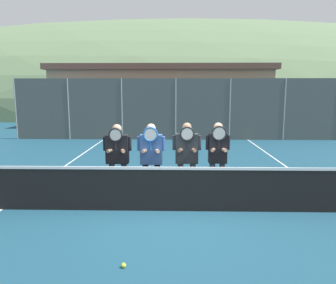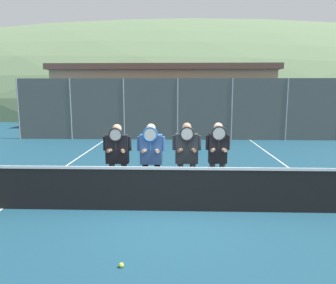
% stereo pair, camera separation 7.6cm
% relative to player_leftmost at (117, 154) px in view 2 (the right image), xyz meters
% --- Properties ---
extents(ground_plane, '(120.00, 120.00, 0.00)m').
position_rel_player_leftmost_xyz_m(ground_plane, '(1.28, -0.77, -1.01)').
color(ground_plane, navy).
extents(hill_distant, '(131.85, 73.25, 25.64)m').
position_rel_player_leftmost_xyz_m(hill_distant, '(1.28, 53.10, -1.01)').
color(hill_distant, '#5B7551').
rests_on(hill_distant, ground_plane).
extents(clubhouse_building, '(14.53, 5.50, 4.03)m').
position_rel_player_leftmost_xyz_m(clubhouse_building, '(0.31, 15.75, 1.03)').
color(clubhouse_building, tan).
rests_on(clubhouse_building, ground_plane).
extents(fence_back, '(15.84, 0.06, 2.98)m').
position_rel_player_leftmost_xyz_m(fence_back, '(1.28, 8.89, 0.48)').
color(fence_back, gray).
rests_on(fence_back, ground_plane).
extents(tennis_net, '(9.57, 0.09, 1.01)m').
position_rel_player_leftmost_xyz_m(tennis_net, '(1.28, -0.77, -0.54)').
color(tennis_net, gray).
rests_on(tennis_net, ground_plane).
extents(court_line_left_sideline, '(0.05, 16.00, 0.01)m').
position_rel_player_leftmost_xyz_m(court_line_left_sideline, '(-2.27, 2.23, -1.01)').
color(court_line_left_sideline, white).
rests_on(court_line_left_sideline, ground_plane).
extents(court_line_right_sideline, '(0.05, 16.00, 0.01)m').
position_rel_player_leftmost_xyz_m(court_line_right_sideline, '(4.83, 2.23, -1.01)').
color(court_line_right_sideline, white).
rests_on(court_line_right_sideline, ground_plane).
extents(player_leftmost, '(0.63, 0.34, 1.68)m').
position_rel_player_leftmost_xyz_m(player_leftmost, '(0.00, 0.00, 0.00)').
color(player_leftmost, '#56565B').
rests_on(player_leftmost, ground_plane).
extents(player_center_left, '(0.61, 0.34, 1.71)m').
position_rel_player_leftmost_xyz_m(player_center_left, '(0.76, -0.08, 0.01)').
color(player_center_left, black).
rests_on(player_center_left, ground_plane).
extents(player_center_right, '(0.63, 0.34, 1.72)m').
position_rel_player_leftmost_xyz_m(player_center_right, '(1.54, -0.02, 0.02)').
color(player_center_right, '#56565B').
rests_on(player_center_right, ground_plane).
extents(player_rightmost, '(0.53, 0.34, 1.72)m').
position_rel_player_leftmost_xyz_m(player_rightmost, '(2.22, 0.02, 0.00)').
color(player_rightmost, '#56565B').
rests_on(player_rightmost, ground_plane).
extents(car_far_left, '(4.61, 1.99, 1.74)m').
position_rel_player_leftmost_xyz_m(car_far_left, '(-2.21, 11.06, -0.12)').
color(car_far_left, maroon).
rests_on(car_far_left, ground_plane).
extents(car_left_of_center, '(4.69, 1.98, 1.73)m').
position_rel_player_leftmost_xyz_m(car_left_of_center, '(3.12, 11.51, -0.12)').
color(car_left_of_center, '#285638').
rests_on(car_left_of_center, ground_plane).
extents(car_center, '(4.04, 2.09, 1.68)m').
position_rel_player_leftmost_xyz_m(car_center, '(8.17, 11.34, -0.14)').
color(car_center, black).
rests_on(car_center, ground_plane).
extents(tennis_ball_on_court, '(0.07, 0.07, 0.07)m').
position_rel_player_leftmost_xyz_m(tennis_ball_on_court, '(0.58, -2.93, -0.98)').
color(tennis_ball_on_court, '#CCDB33').
rests_on(tennis_ball_on_court, ground_plane).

